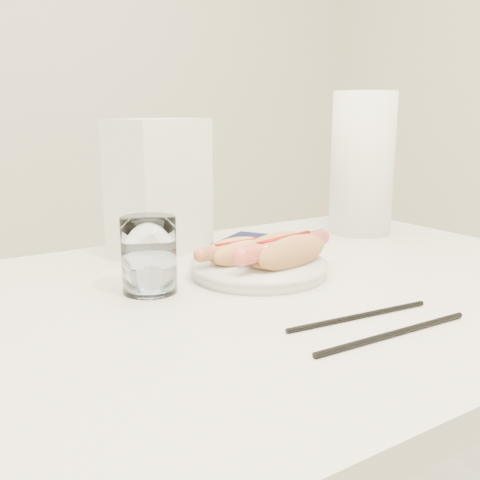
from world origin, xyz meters
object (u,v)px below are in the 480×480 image
table (256,326)px  water_glass (149,255)px  napkin_box (160,187)px  hotdog_right (284,251)px  plate (259,270)px  hotdog_left (240,252)px  paper_towel_roll (362,164)px

table → water_glass: bearing=150.6°
table → napkin_box: napkin_box is taller
hotdog_right → water_glass: 0.22m
plate → hotdog_right: (0.03, -0.03, 0.03)m
hotdog_left → water_glass: water_glass is taller
hotdog_left → hotdog_right: bearing=-47.4°
hotdog_right → napkin_box: bearing=99.8°
plate → napkin_box: bearing=106.7°
plate → hotdog_right: size_ratio=1.11×
table → water_glass: (-0.14, 0.08, 0.12)m
napkin_box → paper_towel_roll: paper_towel_roll is taller
hotdog_left → table: bearing=-108.4°
plate → hotdog_left: bearing=135.7°
hotdog_right → water_glass: size_ratio=1.73×
plate → hotdog_left: 0.04m
plate → hotdog_left: hotdog_left is taller
napkin_box → hotdog_left: bearing=-99.9°
table → plate: bearing=52.3°
paper_towel_roll → hotdog_left: bearing=-162.2°
plate → paper_towel_roll: bearing=21.7°
hotdog_left → water_glass: 0.16m
water_glass → napkin_box: (0.12, 0.21, 0.07)m
paper_towel_roll → hotdog_right: bearing=-152.7°
hotdog_left → paper_towel_roll: paper_towel_roll is taller
hotdog_left → hotdog_right: hotdog_right is taller
paper_towel_roll → table: bearing=-153.7°
plate → napkin_box: 0.26m
hotdog_right → plate: bearing=123.4°
water_glass → napkin_box: size_ratio=0.45×
paper_towel_roll → napkin_box: bearing=170.7°
table → hotdog_right: (0.08, 0.03, 0.10)m
plate → hotdog_right: bearing=-45.6°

